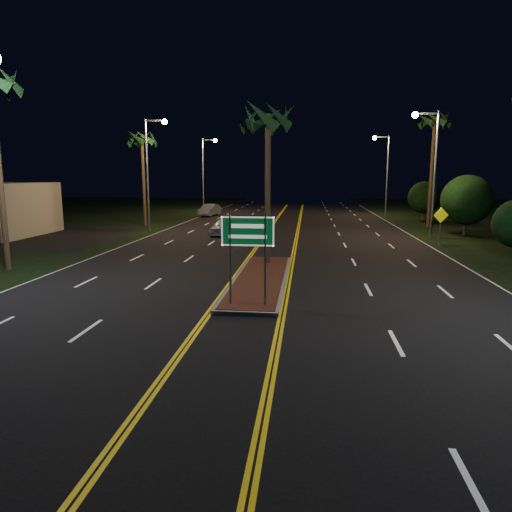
# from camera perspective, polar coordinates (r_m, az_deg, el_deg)

# --- Properties ---
(ground) EXTENTS (120.00, 120.00, 0.00)m
(ground) POSITION_cam_1_polar(r_m,az_deg,el_deg) (13.31, -2.61, -10.00)
(ground) COLOR black
(ground) RESTS_ON ground
(median_island) EXTENTS (2.25, 10.25, 0.17)m
(median_island) POSITION_cam_1_polar(r_m,az_deg,el_deg) (19.95, 0.54, -2.92)
(median_island) COLOR gray
(median_island) RESTS_ON ground
(highway_sign) EXTENTS (1.80, 0.08, 3.20)m
(highway_sign) POSITION_cam_1_polar(r_m,az_deg,el_deg) (15.42, -1.05, 2.01)
(highway_sign) COLOR gray
(highway_sign) RESTS_ON ground
(streetlight_left_mid) EXTENTS (1.91, 0.44, 9.00)m
(streetlight_left_mid) POSITION_cam_1_polar(r_m,az_deg,el_deg) (38.48, -12.94, 11.43)
(streetlight_left_mid) COLOR gray
(streetlight_left_mid) RESTS_ON ground
(streetlight_left_far) EXTENTS (1.91, 0.44, 9.00)m
(streetlight_left_far) POSITION_cam_1_polar(r_m,az_deg,el_deg) (57.75, -6.29, 11.07)
(streetlight_left_far) COLOR gray
(streetlight_left_far) RESTS_ON ground
(streetlight_right_mid) EXTENTS (1.91, 0.44, 9.00)m
(streetlight_right_mid) POSITION_cam_1_polar(r_m,az_deg,el_deg) (35.43, 20.93, 11.17)
(streetlight_right_mid) COLOR gray
(streetlight_right_mid) RESTS_ON ground
(streetlight_right_far) EXTENTS (1.91, 0.44, 9.00)m
(streetlight_right_far) POSITION_cam_1_polar(r_m,az_deg,el_deg) (55.03, 15.74, 10.82)
(streetlight_right_far) COLOR gray
(streetlight_right_far) RESTS_ON ground
(palm_median) EXTENTS (2.40, 2.40, 8.30)m
(palm_median) POSITION_cam_1_polar(r_m,az_deg,el_deg) (23.09, 1.51, 16.80)
(palm_median) COLOR #382819
(palm_median) RESTS_ON ground
(palm_left_far) EXTENTS (2.40, 2.40, 8.80)m
(palm_left_far) POSITION_cam_1_polar(r_m,az_deg,el_deg) (43.09, -14.08, 13.99)
(palm_left_far) COLOR #382819
(palm_left_far) RESTS_ON ground
(palm_right_far) EXTENTS (2.40, 2.40, 10.30)m
(palm_right_far) POSITION_cam_1_polar(r_m,az_deg,el_deg) (43.94, 21.44, 15.36)
(palm_right_far) COLOR #382819
(palm_right_far) RESTS_ON ground
(shrub_mid) EXTENTS (3.78, 3.78, 4.62)m
(shrub_mid) POSITION_cam_1_polar(r_m,az_deg,el_deg) (38.32, 24.86, 6.38)
(shrub_mid) COLOR #382819
(shrub_mid) RESTS_ON ground
(shrub_far) EXTENTS (3.24, 3.24, 3.96)m
(shrub_far) POSITION_cam_1_polar(r_m,az_deg,el_deg) (49.81, 20.30, 6.87)
(shrub_far) COLOR #382819
(shrub_far) RESTS_ON ground
(car_near) EXTENTS (2.50, 4.79, 1.53)m
(car_near) POSITION_cam_1_polar(r_m,az_deg,el_deg) (35.56, -3.94, 3.89)
(car_near) COLOR #B6B6BC
(car_near) RESTS_ON ground
(car_far) EXTENTS (2.69, 4.92, 1.55)m
(car_far) POSITION_cam_1_polar(r_m,az_deg,el_deg) (52.59, -5.84, 5.87)
(car_far) COLOR #B3B7BD
(car_far) RESTS_ON ground
(warning_sign) EXTENTS (1.02, 0.28, 2.48)m
(warning_sign) POSITION_cam_1_polar(r_m,az_deg,el_deg) (32.79, 22.08, 4.15)
(warning_sign) COLOR gray
(warning_sign) RESTS_ON ground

